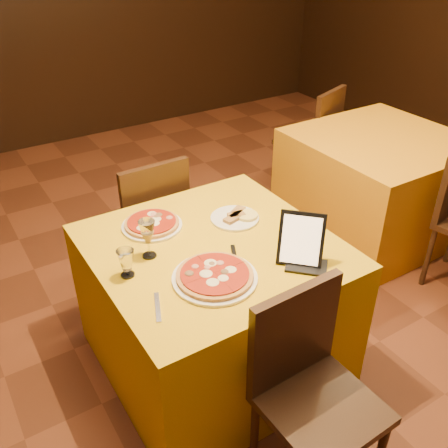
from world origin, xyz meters
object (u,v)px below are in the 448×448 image
pizza_far (152,225)px  main_table (214,305)px  pizza_near (215,277)px  side_table (376,185)px  water_glass (126,263)px  wine_glass (148,239)px  chair_main_far (145,221)px  chair_main_near (322,407)px  chair_side_far (306,140)px  tablet (301,239)px

pizza_far → main_table: bearing=-59.5°
pizza_near → side_table: bearing=21.7°
pizza_near → pizza_far: (-0.05, 0.53, 0.00)m
pizza_near → water_glass: size_ratio=2.83×
pizza_far → wine_glass: 0.26m
chair_main_far → pizza_near: (-0.13, -1.05, 0.31)m
chair_main_near → chair_side_far: bearing=49.6°
chair_main_far → pizza_far: 0.64m
side_table → pizza_far: (-1.89, -0.21, 0.39)m
pizza_near → water_glass: 0.38m
chair_main_near → water_glass: chair_main_near is taller
water_glass → tablet: bearing=-24.5°
main_table → pizza_near: (-0.13, -0.23, 0.39)m
main_table → chair_side_far: 2.16m
chair_main_near → water_glass: (-0.43, 0.80, 0.36)m
side_table → pizza_far: pizza_far is taller
tablet → chair_main_far: bearing=148.2°
pizza_near → chair_side_far: bearing=39.9°
chair_main_far → chair_side_far: (1.71, 0.49, 0.00)m
tablet → chair_side_far: bearing=93.7°
chair_main_near → tablet: tablet is taller
side_table → water_glass: (-2.14, -0.51, 0.44)m
chair_main_far → pizza_far: bearing=70.2°
pizza_far → wine_glass: (-0.12, -0.22, 0.08)m
chair_main_far → tablet: tablet is taller
chair_main_far → chair_side_far: same height
chair_main_far → tablet: (0.26, -1.14, 0.41)m
chair_main_near → tablet: (0.26, 0.49, 0.41)m
chair_main_near → tablet: 0.69m
side_table → chair_side_far: size_ratio=1.21×
water_glass → chair_main_far: bearing=62.5°
chair_main_near → pizza_far: 1.16m
main_table → tablet: size_ratio=4.51×
main_table → tablet: bearing=-50.9°
main_table → water_glass: water_glass is taller
side_table → tablet: bearing=-150.4°
side_table → chair_main_far: size_ratio=1.21×
chair_main_far → pizza_near: size_ratio=2.47×
chair_main_near → chair_side_far: size_ratio=1.00×
chair_side_far → pizza_near: chair_side_far is taller
chair_main_far → wine_glass: size_ratio=4.79×
chair_main_near → pizza_near: bearing=101.0°
chair_main_near → pizza_far: (-0.17, 1.10, 0.31)m
chair_main_near → water_glass: bearing=116.7°
chair_main_far → chair_main_near: bearing=88.6°
side_table → chair_side_far: 0.81m
main_table → tablet: tablet is taller
pizza_far → water_glass: size_ratio=2.32×
chair_side_far → pizza_near: 2.42m
main_table → pizza_near: size_ratio=2.99×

